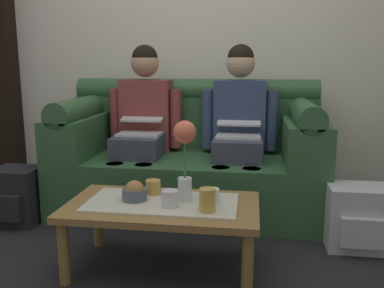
% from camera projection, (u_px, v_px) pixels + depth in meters
% --- Properties ---
extents(ground_plane, '(14.00, 14.00, 0.00)m').
position_uv_depth(ground_plane, '(155.00, 286.00, 2.07)').
color(ground_plane, black).
extents(back_wall_patterned, '(6.00, 0.12, 2.90)m').
position_uv_depth(back_wall_patterned, '(200.00, 18.00, 3.44)').
color(back_wall_patterned, silver).
rests_on(back_wall_patterned, ground_plane).
extents(timber_pillar, '(0.20, 0.20, 2.90)m').
position_uv_depth(timber_pillar, '(1.00, 20.00, 3.56)').
color(timber_pillar, black).
rests_on(timber_pillar, ground_plane).
extents(couch, '(1.90, 0.88, 0.96)m').
position_uv_depth(couch, '(190.00, 159.00, 3.13)').
color(couch, '#2D5633').
rests_on(couch, ground_plane).
extents(person_left, '(0.56, 0.67, 1.22)m').
position_uv_depth(person_left, '(143.00, 121.00, 3.12)').
color(person_left, '#383D4C').
rests_on(person_left, ground_plane).
extents(person_right, '(0.56, 0.67, 1.22)m').
position_uv_depth(person_right, '(239.00, 123.00, 3.02)').
color(person_right, '#383D4C').
rests_on(person_right, ground_plane).
extents(coffee_table, '(1.00, 0.56, 0.38)m').
position_uv_depth(coffee_table, '(162.00, 211.00, 2.18)').
color(coffee_table, olive).
rests_on(coffee_table, ground_plane).
extents(flower_vase, '(0.12, 0.12, 0.42)m').
position_uv_depth(flower_vase, '(185.00, 149.00, 2.14)').
color(flower_vase, silver).
rests_on(flower_vase, coffee_table).
extents(snack_bowl, '(0.13, 0.13, 0.11)m').
position_uv_depth(snack_bowl, '(134.00, 192.00, 2.19)').
color(snack_bowl, '#4C5666').
rests_on(snack_bowl, coffee_table).
extents(cup_near_left, '(0.08, 0.08, 0.11)m').
position_uv_depth(cup_near_left, '(207.00, 200.00, 2.02)').
color(cup_near_left, gold).
rests_on(cup_near_left, coffee_table).
extents(cup_near_right, '(0.08, 0.08, 0.08)m').
position_uv_depth(cup_near_right, '(153.00, 187.00, 2.29)').
color(cup_near_right, gold).
rests_on(cup_near_right, coffee_table).
extents(cup_far_center, '(0.07, 0.07, 0.08)m').
position_uv_depth(cup_far_center, '(212.00, 196.00, 2.12)').
color(cup_far_center, white).
rests_on(cup_far_center, coffee_table).
extents(cup_far_left, '(0.08, 0.08, 0.09)m').
position_uv_depth(cup_far_left, '(170.00, 199.00, 2.09)').
color(cup_far_left, silver).
rests_on(cup_far_left, coffee_table).
extents(backpack_right, '(0.35, 0.30, 0.38)m').
position_uv_depth(backpack_right, '(357.00, 218.00, 2.45)').
color(backpack_right, '#B7B7BC').
rests_on(backpack_right, ground_plane).
extents(backpack_left, '(0.30, 0.31, 0.38)m').
position_uv_depth(backpack_left, '(17.00, 196.00, 2.85)').
color(backpack_left, black).
rests_on(backpack_left, ground_plane).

